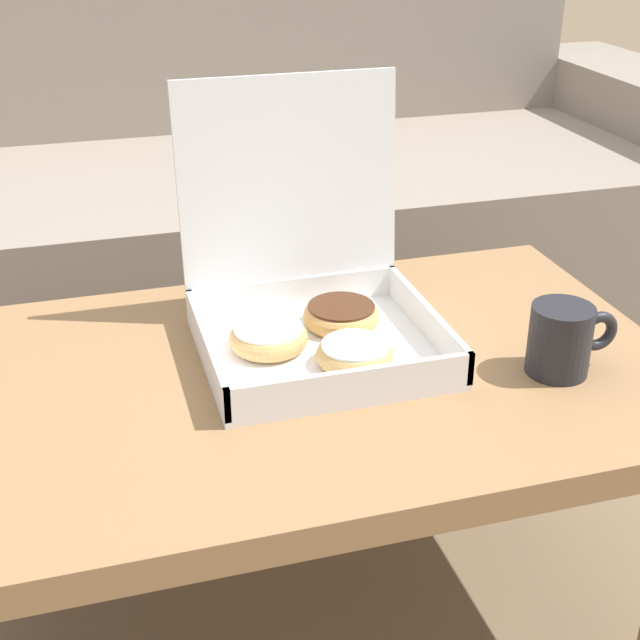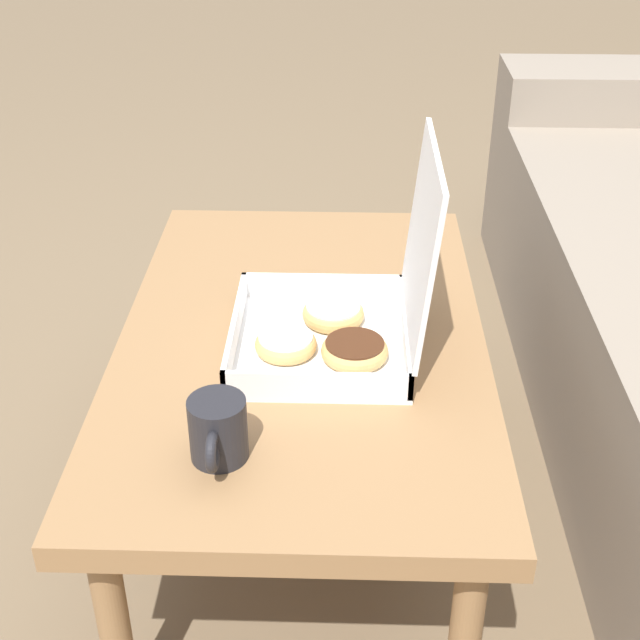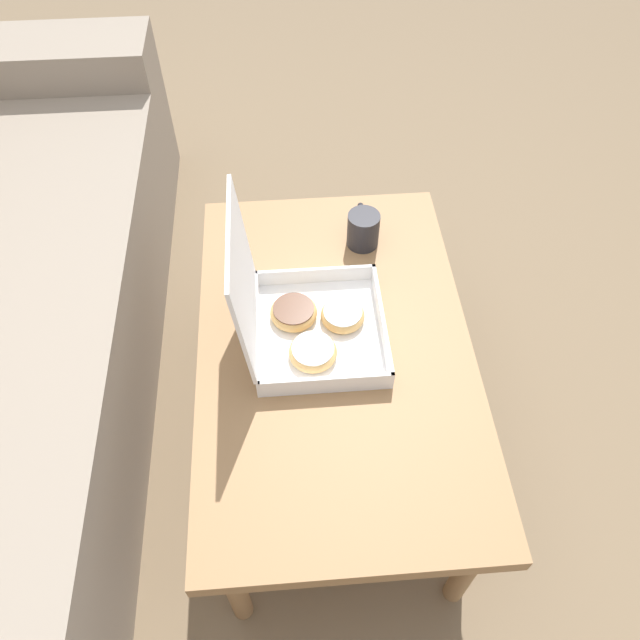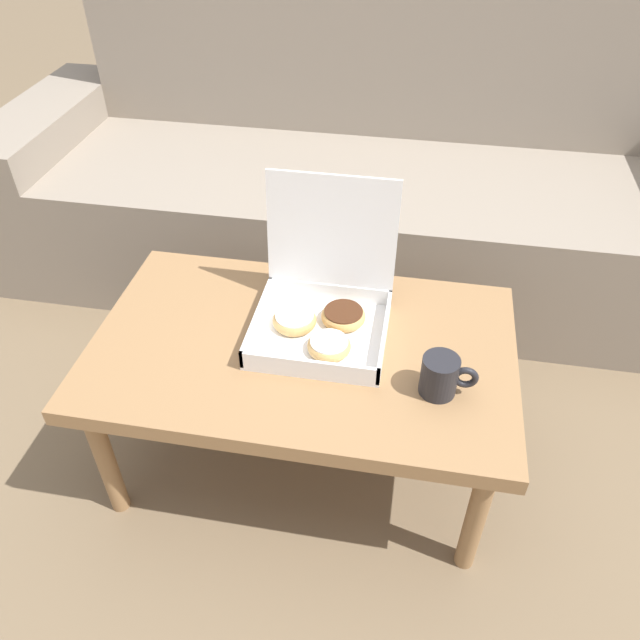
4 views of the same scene
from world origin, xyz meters
name	(u,v)px [view 2 (image 2 of 4)]	position (x,y,z in m)	size (l,w,h in m)	color
ground_plane	(373,518)	(0.00, 0.00, 0.00)	(12.00, 12.00, 0.00)	#756047
coffee_table	(302,356)	(0.00, -0.13, 0.36)	(0.97, 0.60, 0.40)	#997047
pastry_box	(345,316)	(0.04, -0.06, 0.46)	(0.30, 0.31, 0.33)	white
coffee_mug	(218,431)	(0.31, -0.22, 0.45)	(0.12, 0.08, 0.09)	#232328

